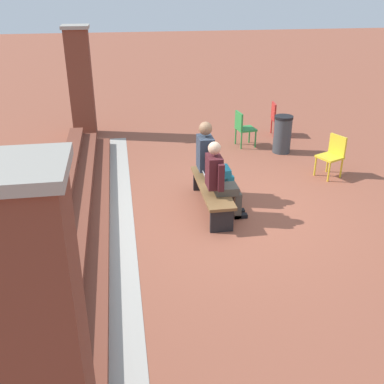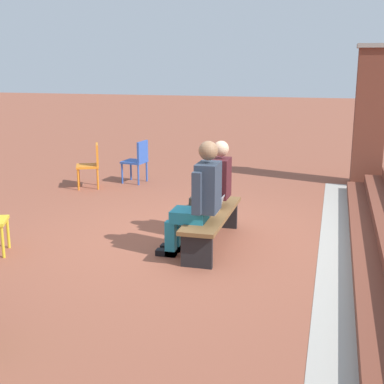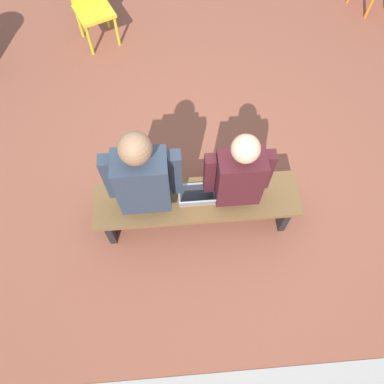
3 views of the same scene
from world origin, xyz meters
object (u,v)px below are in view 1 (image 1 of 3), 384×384
at_px(bench, 212,190).
at_px(laptop, 211,182).
at_px(person_adult, 211,159).
at_px(plastic_chair_foreground, 333,153).
at_px(plastic_chair_near_bench_left, 278,117).
at_px(plastic_chair_near_bench_right, 243,127).
at_px(person_student, 220,178).
at_px(litter_bin, 282,134).

relative_size(bench, laptop, 5.62).
relative_size(person_adult, laptop, 4.52).
bearing_deg(plastic_chair_foreground, plastic_chair_near_bench_left, 4.45).
relative_size(person_adult, plastic_chair_foreground, 1.72).
relative_size(laptop, plastic_chair_foreground, 0.38).
relative_size(plastic_chair_foreground, plastic_chair_near_bench_left, 1.00).
bearing_deg(plastic_chair_near_bench_right, person_student, 158.89).
bearing_deg(person_student, plastic_chair_near_bench_left, -30.51).
bearing_deg(bench, litter_bin, -40.54).
relative_size(bench, plastic_chair_foreground, 2.14).
height_order(person_adult, laptop, person_adult).
distance_m(plastic_chair_foreground, plastic_chair_near_bench_left, 2.73).
bearing_deg(plastic_chair_foreground, person_student, 117.57).
bearing_deg(plastic_chair_foreground, litter_bin, 19.14).
distance_m(plastic_chair_near_bench_right, plastic_chair_near_bench_left, 1.28).
distance_m(laptop, litter_bin, 3.34).
bearing_deg(plastic_chair_near_bench_left, bench, 146.67).
height_order(plastic_chair_near_bench_left, litter_bin, litter_bin).
bearing_deg(litter_bin, plastic_chair_near_bench_right, 54.61).
bearing_deg(laptop, plastic_chair_foreground, -68.87).
bearing_deg(laptop, plastic_chair_near_bench_right, -24.33).
distance_m(bench, person_student, 0.49).
bearing_deg(plastic_chair_near_bench_right, bench, 155.86).
distance_m(laptop, plastic_chair_foreground, 2.89).
xyz_separation_m(plastic_chair_near_bench_right, plastic_chair_near_bench_left, (0.67, -1.09, 0.00)).
relative_size(person_student, person_adult, 0.93).
xyz_separation_m(person_student, litter_bin, (2.86, -2.10, -0.28)).
height_order(person_student, litter_bin, person_student).
relative_size(plastic_chair_foreground, plastic_chair_near_bench_right, 1.00).
bearing_deg(person_student, plastic_chair_foreground, -62.43).
bearing_deg(person_adult, plastic_chair_near_bench_left, -35.72).
xyz_separation_m(person_student, plastic_chair_foreground, (1.37, -2.62, -0.24)).
xyz_separation_m(person_adult, plastic_chair_near_bench_left, (3.34, -2.40, -0.28)).
bearing_deg(plastic_chair_near_bench_left, person_student, 149.49).
xyz_separation_m(person_student, plastic_chair_near_bench_left, (4.09, -2.41, -0.24)).
bearing_deg(litter_bin, laptop, 139.29).
xyz_separation_m(bench, plastic_chair_near_bench_right, (3.09, -1.39, 0.13)).
distance_m(bench, plastic_chair_foreground, 2.88).
height_order(person_adult, litter_bin, person_adult).
bearing_deg(plastic_chair_foreground, laptop, 111.13).
height_order(person_adult, plastic_chair_near_bench_right, person_adult).
relative_size(bench, litter_bin, 2.09).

